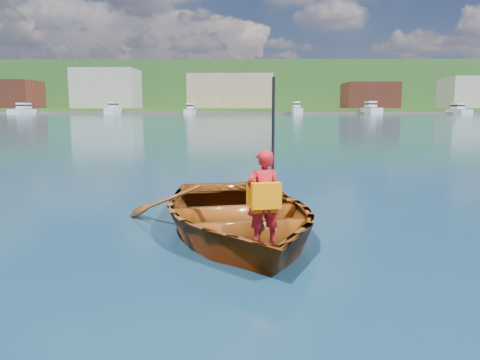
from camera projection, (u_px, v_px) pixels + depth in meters
ground at (155, 224)px, 6.89m from camera, size 600.00×600.00×0.00m
rowboat at (236, 213)px, 6.35m from camera, size 3.78×4.67×0.85m
child_paddler at (264, 197)px, 5.45m from camera, size 0.46×0.40×1.95m
shoreline at (246, 92)px, 239.24m from camera, size 400.00×140.00×22.00m
dock at (225, 113)px, 153.24m from camera, size 160.03×10.42×0.80m
waterfront_buildings at (223, 92)px, 168.97m from camera, size 202.00×16.00×14.00m
marina_yachts at (250, 110)px, 148.31m from camera, size 142.00×13.23×4.40m
hillside_trees at (258, 75)px, 245.34m from camera, size 296.69×83.85×25.26m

